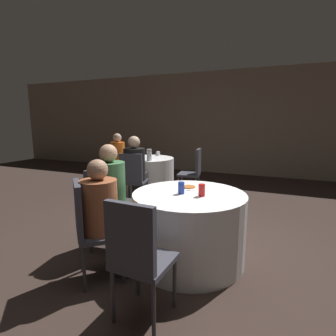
# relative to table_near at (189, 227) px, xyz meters

# --- Properties ---
(ground_plane) EXTENTS (16.00, 16.00, 0.00)m
(ground_plane) POSITION_rel_table_near_xyz_m (-0.03, -0.08, -0.37)
(ground_plane) COLOR #332621
(wall_back) EXTENTS (16.00, 0.06, 2.80)m
(wall_back) POSITION_rel_table_near_xyz_m (-0.03, 4.85, 1.03)
(wall_back) COLOR #7A6B5B
(wall_back) RESTS_ON ground_plane
(table_near) EXTENTS (1.17, 1.17, 0.73)m
(table_near) POSITION_rel_table_near_xyz_m (0.00, 0.00, 0.00)
(table_near) COLOR white
(table_near) RESTS_ON ground_plane
(table_far) EXTENTS (1.04, 1.04, 0.73)m
(table_far) POSITION_rel_table_near_xyz_m (-1.59, 2.13, 0.00)
(table_far) COLOR white
(table_far) RESTS_ON ground_plane
(chair_near_west) EXTENTS (0.45, 0.45, 0.94)m
(chair_near_west) POSITION_rel_table_near_xyz_m (-0.99, -0.13, 0.19)
(chair_near_west) COLOR #383842
(chair_near_west) RESTS_ON ground_plane
(chair_near_southwest) EXTENTS (0.57, 0.57, 0.94)m
(chair_near_southwest) POSITION_rel_table_near_xyz_m (-0.71, -0.71, 0.19)
(chair_near_southwest) COLOR #383842
(chair_near_southwest) RESTS_ON ground_plane
(chair_near_south) EXTENTS (0.42, 0.42, 0.94)m
(chair_near_south) POSITION_rel_table_near_xyz_m (-0.05, -1.00, 0.19)
(chair_near_south) COLOR #383842
(chair_near_south) RESTS_ON ground_plane
(chair_far_west) EXTENTS (0.47, 0.47, 0.94)m
(chair_far_west) POSITION_rel_table_near_xyz_m (-2.51, 2.32, 0.19)
(chair_far_west) COLOR #383842
(chair_far_west) RESTS_ON ground_plane
(chair_far_south) EXTENTS (0.47, 0.48, 0.94)m
(chair_far_south) POSITION_rel_table_near_xyz_m (-1.39, 1.22, 0.19)
(chair_far_south) COLOR #383842
(chair_far_south) RESTS_ON ground_plane
(chair_far_east) EXTENTS (0.45, 0.45, 0.94)m
(chair_far_east) POSITION_rel_table_near_xyz_m (-0.66, 2.26, 0.19)
(chair_far_east) COLOR #383842
(chair_far_east) RESTS_ON ground_plane
(person_black_shirt) EXTENTS (0.40, 0.52, 1.22)m
(person_black_shirt) POSITION_rel_table_near_xyz_m (-1.43, 1.37, 0.26)
(person_black_shirt) COLOR #282828
(person_black_shirt) RESTS_ON ground_plane
(person_orange_shirt) EXTENTS (0.49, 0.35, 1.20)m
(person_orange_shirt) POSITION_rel_table_near_xyz_m (-2.34, 2.29, 0.23)
(person_orange_shirt) COLOR #33384C
(person_orange_shirt) RESTS_ON ground_plane
(person_floral_shirt) EXTENTS (0.47, 0.47, 1.13)m
(person_floral_shirt) POSITION_rel_table_near_xyz_m (-0.59, -0.59, 0.21)
(person_floral_shirt) COLOR black
(person_floral_shirt) RESTS_ON ground_plane
(person_green_jacket) EXTENTS (0.51, 0.38, 1.22)m
(person_green_jacket) POSITION_rel_table_near_xyz_m (-0.84, -0.11, 0.26)
(person_green_jacket) COLOR #282828
(person_green_jacket) RESTS_ON ground_plane
(pizza_plate_near) EXTENTS (0.24, 0.24, 0.02)m
(pizza_plate_near) POSITION_rel_table_near_xyz_m (-0.08, 0.21, 0.37)
(pizza_plate_near) COLOR white
(pizza_plate_near) RESTS_ON table_near
(soda_can_blue) EXTENTS (0.07, 0.07, 0.12)m
(soda_can_blue) POSITION_rel_table_near_xyz_m (-0.07, -0.05, 0.43)
(soda_can_blue) COLOR #1E38A5
(soda_can_blue) RESTS_ON table_near
(soda_can_red) EXTENTS (0.07, 0.07, 0.12)m
(soda_can_red) POSITION_rel_table_near_xyz_m (0.15, -0.05, 0.43)
(soda_can_red) COLOR red
(soda_can_red) RESTS_ON table_near
(bottle_far) EXTENTS (0.09, 0.09, 0.22)m
(bottle_far) POSITION_rel_table_near_xyz_m (-1.39, 1.82, 0.47)
(bottle_far) COLOR silver
(bottle_far) RESTS_ON table_far
(cup_far) EXTENTS (0.08, 0.08, 0.09)m
(cup_far) POSITION_rel_table_near_xyz_m (-1.56, 2.56, 0.41)
(cup_far) COLOR white
(cup_far) RESTS_ON table_far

